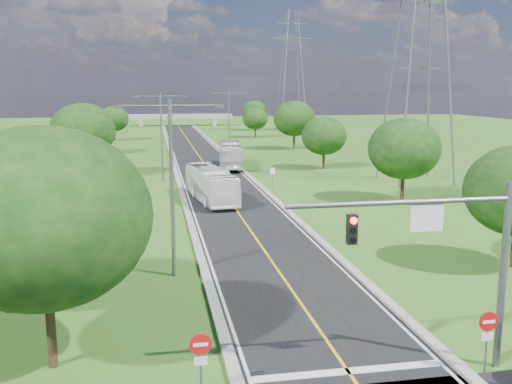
# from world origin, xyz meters

# --- Properties ---
(ground) EXTENTS (260.00, 260.00, 0.00)m
(ground) POSITION_xyz_m (0.00, 60.00, 0.00)
(ground) COLOR #325919
(ground) RESTS_ON ground
(road) EXTENTS (8.00, 150.00, 0.06)m
(road) POSITION_xyz_m (0.00, 66.00, 0.03)
(road) COLOR black
(road) RESTS_ON ground
(curb_left) EXTENTS (0.50, 150.00, 0.22)m
(curb_left) POSITION_xyz_m (-4.25, 66.00, 0.11)
(curb_left) COLOR gray
(curb_left) RESTS_ON ground
(curb_right) EXTENTS (0.50, 150.00, 0.22)m
(curb_right) POSITION_xyz_m (4.25, 66.00, 0.11)
(curb_right) COLOR gray
(curb_right) RESTS_ON ground
(signal_mast) EXTENTS (8.54, 0.33, 7.20)m
(signal_mast) POSITION_xyz_m (3.68, -1.00, 4.91)
(signal_mast) COLOR slate
(signal_mast) RESTS_ON ground
(do_not_enter_left) EXTENTS (0.76, 0.11, 2.50)m
(do_not_enter_left) POSITION_xyz_m (-5.60, -1.52, 1.77)
(do_not_enter_left) COLOR slate
(do_not_enter_left) RESTS_ON ground
(do_not_enter_right) EXTENTS (0.76, 0.11, 2.50)m
(do_not_enter_right) POSITION_xyz_m (5.00, -1.52, 1.77)
(do_not_enter_right) COLOR slate
(do_not_enter_right) RESTS_ON ground
(speed_limit_sign) EXTENTS (0.55, 0.09, 2.40)m
(speed_limit_sign) POSITION_xyz_m (5.20, 37.98, 1.60)
(speed_limit_sign) COLOR slate
(speed_limit_sign) RESTS_ON ground
(overpass) EXTENTS (30.00, 3.00, 3.20)m
(overpass) POSITION_xyz_m (0.00, 140.00, 2.41)
(overpass) COLOR gray
(overpass) RESTS_ON ground
(streetlight_near_left) EXTENTS (5.90, 0.25, 10.00)m
(streetlight_near_left) POSITION_xyz_m (-6.00, 12.00, 5.94)
(streetlight_near_left) COLOR slate
(streetlight_near_left) RESTS_ON ground
(streetlight_mid_left) EXTENTS (5.90, 0.25, 10.00)m
(streetlight_mid_left) POSITION_xyz_m (-6.00, 45.00, 5.94)
(streetlight_mid_left) COLOR slate
(streetlight_mid_left) RESTS_ON ground
(streetlight_far_right) EXTENTS (5.90, 0.25, 10.00)m
(streetlight_far_right) POSITION_xyz_m (6.00, 78.00, 5.94)
(streetlight_far_right) COLOR slate
(streetlight_far_right) RESTS_ON ground
(power_tower_near) EXTENTS (9.00, 6.40, 28.00)m
(power_tower_near) POSITION_xyz_m (22.00, 40.00, 14.01)
(power_tower_near) COLOR slate
(power_tower_near) RESTS_ON ground
(power_tower_far) EXTENTS (9.00, 6.40, 28.00)m
(power_tower_far) POSITION_xyz_m (26.00, 115.00, 14.01)
(power_tower_far) COLOR slate
(power_tower_far) RESTS_ON ground
(tree_la) EXTENTS (7.14, 7.14, 8.30)m
(tree_la) POSITION_xyz_m (-14.00, 8.00, 5.27)
(tree_la) COLOR black
(tree_la) RESTS_ON ground
(tree_lb) EXTENTS (6.30, 6.30, 7.33)m
(tree_lb) POSITION_xyz_m (-16.00, 28.00, 4.64)
(tree_lb) COLOR black
(tree_lb) RESTS_ON ground
(tree_lc) EXTENTS (7.56, 7.56, 8.79)m
(tree_lc) POSITION_xyz_m (-15.00, 50.00, 5.58)
(tree_lc) COLOR black
(tree_lc) RESTS_ON ground
(tree_ld) EXTENTS (6.72, 6.72, 7.82)m
(tree_ld) POSITION_xyz_m (-17.00, 74.00, 4.95)
(tree_ld) COLOR black
(tree_ld) RESTS_ON ground
(tree_le) EXTENTS (5.88, 5.88, 6.84)m
(tree_le) POSITION_xyz_m (-14.50, 98.00, 4.33)
(tree_le) COLOR black
(tree_le) RESTS_ON ground
(tree_lf) EXTENTS (7.98, 7.98, 9.28)m
(tree_lf) POSITION_xyz_m (-11.00, 2.00, 5.89)
(tree_lf) COLOR black
(tree_lf) RESTS_ON ground
(tree_rb) EXTENTS (6.72, 6.72, 7.82)m
(tree_rb) POSITION_xyz_m (16.00, 30.00, 4.95)
(tree_rb) COLOR black
(tree_rb) RESTS_ON ground
(tree_rc) EXTENTS (5.88, 5.88, 6.84)m
(tree_rc) POSITION_xyz_m (15.00, 52.00, 4.33)
(tree_rc) COLOR black
(tree_rc) RESTS_ON ground
(tree_rd) EXTENTS (7.14, 7.14, 8.30)m
(tree_rd) POSITION_xyz_m (17.00, 76.00, 5.27)
(tree_rd) COLOR black
(tree_rd) RESTS_ON ground
(tree_re) EXTENTS (5.46, 5.46, 6.35)m
(tree_re) POSITION_xyz_m (14.50, 100.00, 4.02)
(tree_re) COLOR black
(tree_re) RESTS_ON ground
(tree_rf) EXTENTS (6.30, 6.30, 7.33)m
(tree_rf) POSITION_xyz_m (18.00, 120.00, 4.64)
(tree_rf) COLOR black
(tree_rf) RESTS_ON ground
(bus_outbound) EXTENTS (4.24, 12.41, 3.39)m
(bus_outbound) POSITION_xyz_m (3.11, 55.22, 1.75)
(bus_outbound) COLOR silver
(bus_outbound) RESTS_ON road
(bus_inbound) EXTENTS (4.12, 11.64, 3.17)m
(bus_inbound) POSITION_xyz_m (-1.74, 33.09, 1.65)
(bus_inbound) COLOR white
(bus_inbound) RESTS_ON road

